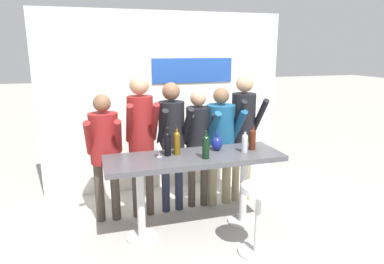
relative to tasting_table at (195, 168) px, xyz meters
name	(u,v)px	position (x,y,z in m)	size (l,w,h in m)	color
ground_plane	(194,229)	(0.00, 0.00, -0.78)	(40.00, 40.00, 0.00)	#B2ADA3
back_wall	(166,102)	(0.00, 1.47, 0.54)	(3.61, 0.12, 2.63)	silver
tasting_table	(195,168)	(0.00, 0.00, 0.00)	(2.01, 0.66, 0.93)	#4C4C51
bar_stool	(258,209)	(0.48, -0.65, -0.27)	(0.38, 0.38, 0.76)	silver
person_far_left	(104,145)	(-0.96, 0.54, 0.20)	(0.43, 0.53, 1.59)	#473D33
person_left	(141,130)	(-0.52, 0.54, 0.36)	(0.38, 0.53, 1.80)	#473D33
person_center_left	(172,133)	(-0.13, 0.56, 0.28)	(0.40, 0.52, 1.70)	#23283D
person_center	(198,136)	(0.24, 0.60, 0.21)	(0.40, 0.51, 1.59)	#473D33
person_center_right	(221,135)	(0.54, 0.57, 0.21)	(0.48, 0.56, 1.61)	gray
person_right	(244,124)	(0.88, 0.61, 0.33)	(0.39, 0.52, 1.77)	gray
wine_bottle_0	(206,146)	(0.09, -0.14, 0.29)	(0.08, 0.08, 0.31)	black
wine_bottle_1	(252,138)	(0.73, 0.03, 0.29)	(0.08, 0.08, 0.30)	#4C1E0F
wine_bottle_2	(167,143)	(-0.29, 0.09, 0.30)	(0.08, 0.08, 0.33)	black
wine_bottle_3	(177,142)	(-0.18, 0.10, 0.29)	(0.08, 0.08, 0.32)	brown
wine_bottle_4	(245,142)	(0.60, -0.05, 0.27)	(0.07, 0.07, 0.26)	#B7BCC1
wine_glass_0	(159,146)	(-0.39, 0.06, 0.27)	(0.07, 0.07, 0.18)	silver
decorative_vase	(217,143)	(0.31, 0.12, 0.24)	(0.13, 0.13, 0.22)	navy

